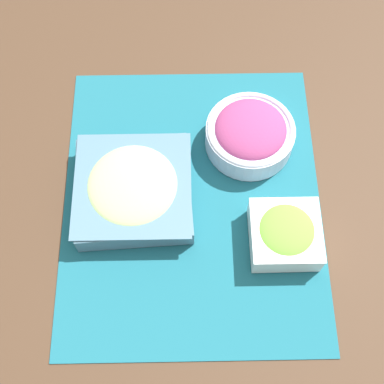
# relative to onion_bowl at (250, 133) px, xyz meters

# --- Properties ---
(ground_plane) EXTENTS (3.00, 3.00, 0.00)m
(ground_plane) POSITION_rel_onion_bowl_xyz_m (-0.11, 0.11, -0.04)
(ground_plane) COLOR #422D1E
(placemat) EXTENTS (0.54, 0.45, 0.00)m
(placemat) POSITION_rel_onion_bowl_xyz_m (-0.11, 0.11, -0.04)
(placemat) COLOR #195B6B
(placemat) RESTS_ON ground_plane
(onion_bowl) EXTENTS (0.16, 0.16, 0.07)m
(onion_bowl) POSITION_rel_onion_bowl_xyz_m (0.00, 0.00, 0.00)
(onion_bowl) COLOR silver
(onion_bowl) RESTS_ON placemat
(cucumber_bowl) EXTENTS (0.20, 0.20, 0.06)m
(cucumber_bowl) POSITION_rel_onion_bowl_xyz_m (-0.10, 0.21, -0.01)
(cucumber_bowl) COLOR slate
(cucumber_bowl) RESTS_ON placemat
(lettuce_bowl) EXTENTS (0.11, 0.11, 0.06)m
(lettuce_bowl) POSITION_rel_onion_bowl_xyz_m (-0.19, -0.05, -0.00)
(lettuce_bowl) COLOR white
(lettuce_bowl) RESTS_ON placemat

